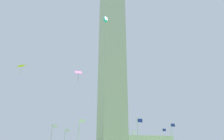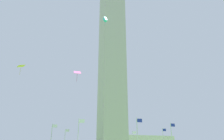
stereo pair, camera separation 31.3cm
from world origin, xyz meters
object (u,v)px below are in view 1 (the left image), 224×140
(kite_cyan_box, at_px, (105,19))
(kite_yellow_diamond, at_px, (21,66))
(flagpole_sw, at_px, (79,138))
(flagpole_nw, at_px, (172,140))
(kite_pink_diamond, at_px, (78,73))
(obelisk_monument, at_px, (112,52))
(flagpole_w, at_px, (138,138))
(flagpole_s, at_px, (51,140))

(kite_cyan_box, distance_m, kite_yellow_diamond, 21.77)
(kite_cyan_box, bearing_deg, flagpole_sw, -163.68)
(flagpole_nw, bearing_deg, kite_pink_diamond, -151.38)
(obelisk_monument, distance_m, flagpole_sw, 26.82)
(obelisk_monument, bearing_deg, flagpole_sw, -134.82)
(flagpole_w, bearing_deg, flagpole_nw, 22.50)
(flagpole_w, relative_size, kite_cyan_box, 3.05)
(obelisk_monument, bearing_deg, flagpole_s, 180.00)
(kite_pink_diamond, bearing_deg, flagpole_w, 32.92)
(flagpole_sw, relative_size, kite_yellow_diamond, 3.66)
(kite_cyan_box, xyz_separation_m, kite_pink_diamond, (-7.98, -13.69, -19.47))
(flagpole_nw, relative_size, kite_cyan_box, 3.05)
(obelisk_monument, distance_m, flagpole_w, 26.84)
(kite_cyan_box, relative_size, kite_pink_diamond, 1.53)
(flagpole_w, bearing_deg, kite_yellow_diamond, 162.34)
(flagpole_sw, bearing_deg, flagpole_s, 112.50)
(flagpole_sw, distance_m, kite_yellow_diamond, 17.90)
(kite_pink_diamond, bearing_deg, obelisk_monument, 60.30)
(flagpole_sw, xyz_separation_m, kite_cyan_box, (5.15, 1.51, 27.23))
(flagpole_sw, distance_m, flagpole_w, 10.56)
(flagpole_sw, relative_size, kite_pink_diamond, 4.68)
(obelisk_monument, bearing_deg, kite_cyan_box, -118.84)
(flagpole_w, distance_m, kite_pink_diamond, 16.88)
(obelisk_monument, xyz_separation_m, flagpole_nw, (9.82, -9.75, -23.03))
(obelisk_monument, xyz_separation_m, flagpole_w, (0.06, -13.79, -23.03))
(kite_yellow_diamond, bearing_deg, kite_pink_diamond, -59.61)
(flagpole_s, xyz_separation_m, kite_cyan_box, (9.19, -8.25, 27.23))
(obelisk_monument, relative_size, flagpole_s, 7.10)
(kite_cyan_box, relative_size, kite_yellow_diamond, 1.20)
(obelisk_monument, bearing_deg, kite_pink_diamond, -119.70)
(kite_cyan_box, height_order, kite_pink_diamond, kite_cyan_box)
(flagpole_w, bearing_deg, kite_cyan_box, 129.68)
(flagpole_w, height_order, kite_cyan_box, kite_cyan_box)
(obelisk_monument, distance_m, kite_pink_diamond, 29.51)
(flagpole_s, xyz_separation_m, flagpole_sw, (4.04, -9.75, 0.00))
(kite_yellow_diamond, bearing_deg, obelisk_monument, 18.21)
(kite_pink_diamond, height_order, kite_yellow_diamond, kite_yellow_diamond)
(obelisk_monument, relative_size, kite_yellow_diamond, 26.01)
(obelisk_monument, bearing_deg, kite_yellow_diamond, -161.79)
(obelisk_monument, xyz_separation_m, kite_pink_diamond, (-12.52, -21.94, -15.27))
(obelisk_monument, xyz_separation_m, kite_yellow_diamond, (-21.28, -7.00, -9.66))
(flagpole_sw, xyz_separation_m, kite_pink_diamond, (-2.82, -12.18, 7.76))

